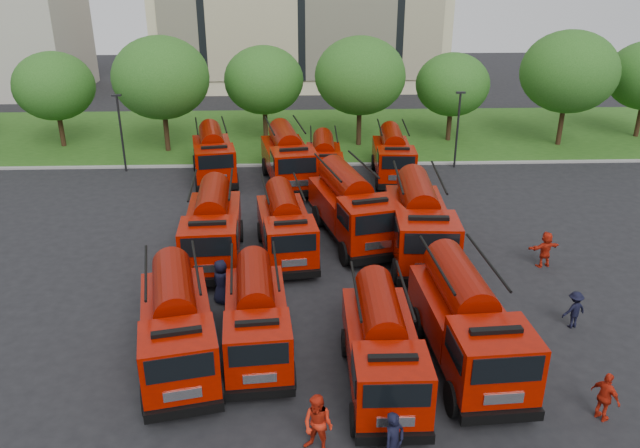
# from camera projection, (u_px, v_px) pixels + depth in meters

# --- Properties ---
(ground) EXTENTS (140.00, 140.00, 0.00)m
(ground) POSITION_uv_depth(u_px,v_px,m) (266.00, 300.00, 26.00)
(ground) COLOR black
(ground) RESTS_ON ground
(lawn) EXTENTS (70.00, 16.00, 0.12)m
(lawn) POSITION_uv_depth(u_px,v_px,m) (280.00, 134.00, 49.81)
(lawn) COLOR #1E4913
(lawn) RESTS_ON ground
(curb) EXTENTS (70.00, 0.30, 0.14)m
(curb) POSITION_uv_depth(u_px,v_px,m) (277.00, 165.00, 42.38)
(curb) COLOR gray
(curb) RESTS_ON ground
(tree_1) EXTENTS (5.71, 5.71, 6.98)m
(tree_1) POSITION_uv_depth(u_px,v_px,m) (54.00, 86.00, 44.72)
(tree_1) COLOR #382314
(tree_1) RESTS_ON ground
(tree_2) EXTENTS (6.72, 6.72, 8.22)m
(tree_2) POSITION_uv_depth(u_px,v_px,m) (161.00, 78.00, 43.30)
(tree_2) COLOR #382314
(tree_2) RESTS_ON ground
(tree_3) EXTENTS (5.88, 5.88, 7.19)m
(tree_3) POSITION_uv_depth(u_px,v_px,m) (264.00, 80.00, 46.10)
(tree_3) COLOR #382314
(tree_3) RESTS_ON ground
(tree_4) EXTENTS (6.55, 6.55, 8.01)m
(tree_4) POSITION_uv_depth(u_px,v_px,m) (360.00, 76.00, 44.76)
(tree_4) COLOR #382314
(tree_4) RESTS_ON ground
(tree_5) EXTENTS (5.46, 5.46, 6.68)m
(tree_5) POSITION_uv_depth(u_px,v_px,m) (452.00, 85.00, 46.27)
(tree_5) COLOR #382314
(tree_5) RESTS_ON ground
(tree_6) EXTENTS (6.89, 6.89, 8.42)m
(tree_6) POSITION_uv_depth(u_px,v_px,m) (569.00, 72.00, 44.72)
(tree_6) COLOR #382314
(tree_6) RESTS_ON ground
(lamp_post_0) EXTENTS (0.60, 0.25, 5.11)m
(lamp_post_0) POSITION_uv_depth(u_px,v_px,m) (121.00, 128.00, 40.27)
(lamp_post_0) COLOR black
(lamp_post_0) RESTS_ON ground
(lamp_post_1) EXTENTS (0.60, 0.25, 5.11)m
(lamp_post_1) POSITION_uv_depth(u_px,v_px,m) (458.00, 125.00, 41.04)
(lamp_post_1) COLOR black
(lamp_post_1) RESTS_ON ground
(fire_truck_0) EXTENTS (3.72, 7.16, 3.11)m
(fire_truck_0) POSITION_uv_depth(u_px,v_px,m) (177.00, 324.00, 21.40)
(fire_truck_0) COLOR black
(fire_truck_0) RESTS_ON ground
(fire_truck_1) EXTENTS (2.74, 6.49, 2.88)m
(fire_truck_1) POSITION_uv_depth(u_px,v_px,m) (256.00, 316.00, 22.11)
(fire_truck_1) COLOR black
(fire_truck_1) RESTS_ON ground
(fire_truck_2) EXTENTS (2.45, 6.53, 2.96)m
(fire_truck_2) POSITION_uv_depth(u_px,v_px,m) (382.00, 346.00, 20.36)
(fire_truck_2) COLOR black
(fire_truck_2) RESTS_ON ground
(fire_truck_3) EXTENTS (3.01, 7.39, 3.30)m
(fire_truck_3) POSITION_uv_depth(u_px,v_px,m) (467.00, 321.00, 21.39)
(fire_truck_3) COLOR black
(fire_truck_3) RESTS_ON ground
(fire_truck_4) EXTENTS (2.94, 7.24, 3.23)m
(fire_truck_4) POSITION_uv_depth(u_px,v_px,m) (213.00, 226.00, 28.96)
(fire_truck_4) COLOR black
(fire_truck_4) RESTS_ON ground
(fire_truck_5) EXTENTS (3.07, 6.74, 2.96)m
(fire_truck_5) POSITION_uv_depth(u_px,v_px,m) (285.00, 225.00, 29.38)
(fire_truck_5) COLOR black
(fire_truck_5) RESTS_ON ground
(fire_truck_6) EXTENTS (4.29, 7.91, 3.42)m
(fire_truck_6) POSITION_uv_depth(u_px,v_px,m) (352.00, 207.00, 30.94)
(fire_truck_6) COLOR black
(fire_truck_6) RESTS_ON ground
(fire_truck_7) EXTENTS (3.18, 7.81, 3.49)m
(fire_truck_7) POSITION_uv_depth(u_px,v_px,m) (419.00, 222.00, 29.12)
(fire_truck_7) COLOR black
(fire_truck_7) RESTS_ON ground
(fire_truck_8) EXTENTS (3.55, 7.22, 3.15)m
(fire_truck_8) POSITION_uv_depth(u_px,v_px,m) (213.00, 154.00, 39.48)
(fire_truck_8) COLOR black
(fire_truck_8) RESTS_ON ground
(fire_truck_9) EXTENTS (3.70, 7.73, 3.38)m
(fire_truck_9) POSITION_uv_depth(u_px,v_px,m) (288.00, 157.00, 38.56)
(fire_truck_9) COLOR black
(fire_truck_9) RESTS_ON ground
(fire_truck_10) EXTENTS (2.42, 6.35, 2.87)m
(fire_truck_10) POSITION_uv_depth(u_px,v_px,m) (324.00, 162.00, 38.58)
(fire_truck_10) COLOR black
(fire_truck_10) RESTS_ON ground
(fire_truck_11) EXTENTS (2.72, 6.72, 3.00)m
(fire_truck_11) POSITION_uv_depth(u_px,v_px,m) (393.00, 155.00, 39.58)
(fire_truck_11) COLOR black
(fire_truck_11) RESTS_ON ground
(firefighter_2) EXTENTS (0.96, 1.13, 1.67)m
(firefighter_2) POSITION_uv_depth(u_px,v_px,m) (600.00, 419.00, 19.33)
(firefighter_2) COLOR #B6200E
(firefighter_2) RESTS_ON ground
(firefighter_3) EXTENTS (1.09, 0.78, 1.52)m
(firefighter_3) POSITION_uv_depth(u_px,v_px,m) (571.00, 327.00, 24.11)
(firefighter_3) COLOR black
(firefighter_3) RESTS_ON ground
(firefighter_4) EXTENTS (1.12, 1.08, 1.93)m
(firefighter_4) POSITION_uv_depth(u_px,v_px,m) (223.00, 302.00, 25.79)
(firefighter_4) COLOR black
(firefighter_4) RESTS_ON ground
(firefighter_5) EXTENTS (1.72, 1.07, 1.72)m
(firefighter_5) POSITION_uv_depth(u_px,v_px,m) (543.00, 266.00, 28.80)
(firefighter_5) COLOR #B6200E
(firefighter_5) RESTS_ON ground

